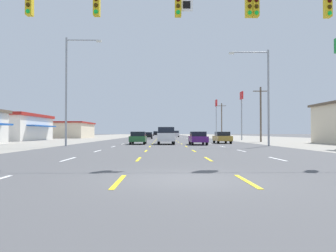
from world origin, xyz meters
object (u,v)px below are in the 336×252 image
at_px(sedan_inner_right_nearest, 198,138).
at_px(suv_center_turn_near, 166,135).
at_px(pole_sign_right_row_2, 216,109).
at_px(suv_inner_left_distant_b, 156,134).
at_px(sedan_far_right_midfar, 222,137).
at_px(suv_inner_right_distant_a, 176,134).
at_px(hatchback_center_turn_farthest, 164,135).
at_px(sedan_inner_left_farther, 148,135).
at_px(hatchback_center_turn_far, 165,136).
at_px(pole_sign_right_row_1, 242,105).
at_px(streetlight_left_row_0, 69,84).
at_px(sedan_inner_left_mid, 138,138).
at_px(streetlight_right_row_0, 264,90).

distance_m(sedan_inner_right_nearest, suv_center_turn_near, 3.98).
bearing_deg(pole_sign_right_row_2, suv_inner_left_distant_b, 110.72).
bearing_deg(pole_sign_right_row_2, sedan_far_right_midfar, -98.59).
bearing_deg(suv_inner_right_distant_a, hatchback_center_turn_farthest, -131.40).
height_order(sedan_inner_left_farther, suv_inner_left_distant_b, suv_inner_left_distant_b).
distance_m(hatchback_center_turn_far, pole_sign_right_row_1, 15.56).
bearing_deg(hatchback_center_turn_farthest, pole_sign_right_row_2, -27.62).
height_order(suv_center_turn_near, pole_sign_right_row_1, pole_sign_right_row_1).
relative_size(sedan_far_right_midfar, streetlight_left_row_0, 0.41).
relative_size(hatchback_center_turn_farthest, suv_inner_right_distant_a, 0.80).
xyz_separation_m(suv_center_turn_near, sedan_inner_left_mid, (-3.23, 0.12, -0.27)).
relative_size(sedan_far_right_midfar, pole_sign_right_row_2, 0.43).
relative_size(sedan_inner_left_farther, suv_inner_right_distant_a, 0.92).
xyz_separation_m(sedan_inner_left_farther, pole_sign_right_row_2, (18.14, 19.72, 7.35)).
height_order(sedan_inner_right_nearest, sedan_far_right_midfar, same).
distance_m(hatchback_center_turn_far, pole_sign_right_row_2, 36.82).
bearing_deg(hatchback_center_turn_farthest, pole_sign_right_row_1, -69.61).
bearing_deg(pole_sign_right_row_1, sedan_inner_right_nearest, -114.10).
relative_size(sedan_inner_left_farther, pole_sign_right_row_1, 0.50).
height_order(hatchback_center_turn_farthest, suv_inner_right_distant_a, suv_inner_right_distant_a).
bearing_deg(hatchback_center_turn_far, sedan_inner_right_nearest, -80.93).
height_order(suv_center_turn_near, sedan_inner_left_mid, suv_center_turn_near).
height_order(suv_inner_right_distant_a, streetlight_left_row_0, streetlight_left_row_0).
distance_m(pole_sign_right_row_2, streetlight_right_row_0, 58.60).
height_order(suv_center_turn_near, suv_inner_left_distant_b, same).
xyz_separation_m(pole_sign_right_row_1, streetlight_left_row_0, (-24.05, -27.75, -0.40)).
xyz_separation_m(hatchback_center_turn_far, suv_inner_right_distant_a, (3.76, 44.84, 0.24)).
xyz_separation_m(sedan_inner_left_mid, streetlight_right_row_0, (13.10, -5.55, 4.87)).
height_order(suv_inner_right_distant_a, streetlight_right_row_0, streetlight_right_row_0).
bearing_deg(hatchback_center_turn_far, streetlight_left_row_0, -111.15).
xyz_separation_m(suv_center_turn_near, hatchback_center_turn_far, (0.08, 19.91, -0.24)).
bearing_deg(streetlight_right_row_0, suv_inner_left_distant_b, 97.05).
bearing_deg(suv_inner_left_distant_b, hatchback_center_turn_farthest, -85.22).
xyz_separation_m(suv_center_turn_near, suv_inner_left_distant_b, (-3.20, 100.16, 0.00)).
height_order(pole_sign_right_row_1, streetlight_left_row_0, streetlight_left_row_0).
xyz_separation_m(sedan_inner_right_nearest, streetlight_right_row_0, (6.32, -3.64, 4.87)).
relative_size(sedan_far_right_midfar, sedan_inner_left_farther, 1.00).
bearing_deg(suv_center_turn_near, suv_inner_left_distant_b, 91.83).
bearing_deg(sedan_inner_left_farther, pole_sign_right_row_1, -31.44).
relative_size(suv_center_turn_near, pole_sign_right_row_1, 0.55).
distance_m(sedan_inner_left_mid, hatchback_center_turn_farthest, 60.51).
bearing_deg(sedan_inner_right_nearest, suv_inner_right_distant_a, 89.74).
distance_m(sedan_inner_left_farther, suv_inner_right_distant_a, 32.40).
distance_m(sedan_far_right_midfar, streetlight_right_row_0, 10.19).
relative_size(sedan_inner_left_mid, pole_sign_right_row_2, 0.43).
bearing_deg(streetlight_right_row_0, pole_sign_right_row_1, 80.87).
distance_m(pole_sign_right_row_1, streetlight_left_row_0, 36.72).
height_order(sedan_inner_right_nearest, hatchback_center_turn_far, hatchback_center_turn_far).
relative_size(pole_sign_right_row_2, streetlight_left_row_0, 0.97).
xyz_separation_m(sedan_inner_right_nearest, sedan_inner_left_mid, (-6.78, 1.91, 0.00)).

